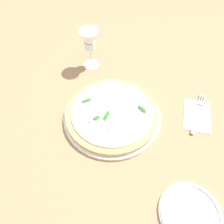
{
  "coord_description": "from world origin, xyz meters",
  "views": [
    {
      "loc": [
        -0.51,
        -0.15,
        0.67
      ],
      "look_at": [
        -0.03,
        -0.03,
        0.03
      ],
      "focal_mm": 35.0,
      "sensor_mm": 36.0,
      "label": 1
    }
  ],
  "objects": [
    {
      "name": "napkin",
      "position": [
        0.05,
        -0.34,
        0.0
      ],
      "size": [
        0.15,
        0.1,
        0.01
      ],
      "rotation": [
        0.0,
        0.0,
        0.01
      ],
      "color": "white",
      "rests_on": "ground_plane"
    },
    {
      "name": "pizza_arugula_main",
      "position": [
        -0.03,
        -0.03,
        0.02
      ],
      "size": [
        0.37,
        0.37,
        0.05
      ],
      "color": "white",
      "rests_on": "ground_plane"
    },
    {
      "name": "ground_plane",
      "position": [
        0.0,
        0.0,
        0.0
      ],
      "size": [
        6.0,
        6.0,
        0.0
      ],
      "primitive_type": "plane",
      "color": "#9E7A56"
    },
    {
      "name": "fork",
      "position": [
        0.06,
        -0.35,
        0.01
      ],
      "size": [
        0.21,
        0.05,
        0.0
      ],
      "rotation": [
        0.0,
        0.0,
        -0.18
      ],
      "color": "silver",
      "rests_on": "ground_plane"
    },
    {
      "name": "wine_glass",
      "position": [
        0.23,
        0.13,
        0.12
      ],
      "size": [
        0.08,
        0.08,
        0.17
      ],
      "color": "white",
      "rests_on": "ground_plane"
    },
    {
      "name": "side_plate_white",
      "position": [
        -0.31,
        -0.33,
        0.01
      ],
      "size": [
        0.18,
        0.18,
        0.02
      ],
      "color": "white",
      "rests_on": "ground_plane"
    }
  ]
}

